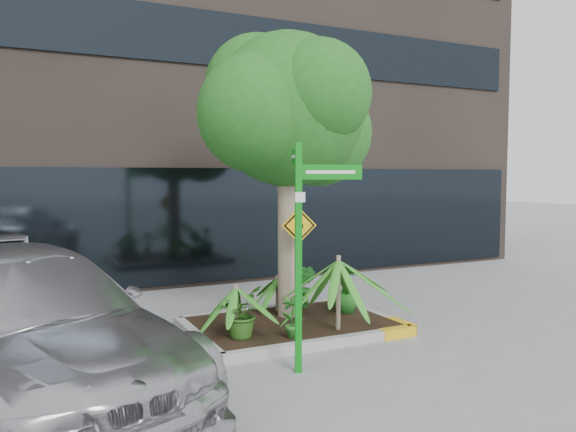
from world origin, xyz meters
name	(u,v)px	position (x,y,z in m)	size (l,w,h in m)	color
ground	(289,336)	(0.00, 0.00, 0.00)	(80.00, 80.00, 0.00)	gray
building	(175,2)	(0.50, 8.50, 7.50)	(18.00, 8.00, 15.00)	#2D2621
planter	(294,324)	(0.23, 0.27, 0.10)	(3.35, 2.36, 0.15)	#9E9E99
tree	(287,110)	(0.30, 0.68, 3.61)	(3.30, 2.92, 4.94)	tan
palm_front	(338,260)	(0.63, -0.45, 1.23)	(1.30, 1.30, 1.44)	tan
palm_left	(236,288)	(-0.89, -0.03, 0.86)	(0.86, 0.86, 0.95)	tan
palm_back	(278,278)	(0.29, 1.04, 0.73)	(0.71, 0.71, 0.78)	tan
parked_car	(21,326)	(-3.80, -0.88, 0.84)	(2.35, 5.78, 1.68)	silver
shrub_a	(240,313)	(-0.88, -0.17, 0.51)	(0.66, 0.66, 0.73)	#2D621C
shrub_b	(345,287)	(1.32, 0.46, 0.58)	(0.48, 0.48, 0.86)	#20661E
shrub_c	(292,316)	(-0.21, -0.55, 0.48)	(0.35, 0.35, 0.66)	#256920
shrub_d	(304,286)	(0.82, 1.08, 0.53)	(0.42, 0.42, 0.76)	#1B5D1D
street_sign_post	(302,231)	(-0.53, -1.47, 1.82)	(0.82, 1.06, 2.94)	#0B8215
cattle_sign	(299,245)	(0.26, 0.17, 1.41)	(0.56, 0.17, 1.87)	slate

